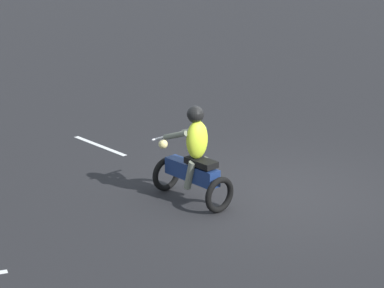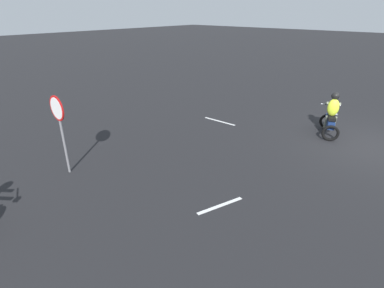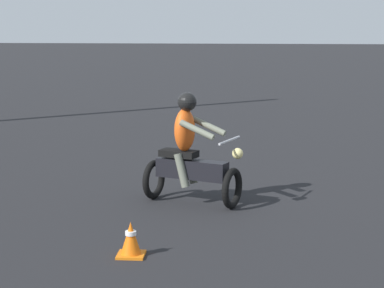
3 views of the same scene
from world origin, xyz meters
name	(u,v)px [view 1 (image 1 of 3)]	position (x,y,z in m)	size (l,w,h in m)	color
ground_plane	(275,193)	(0.00, 0.00, 0.00)	(120.00, 120.00, 0.00)	black
motorcycle_rider_foreground	(193,160)	(1.45, -0.11, 0.73)	(1.12, 1.54, 1.66)	black
lane_stripe_se	(100,146)	(2.27, -3.53, 0.00)	(0.10, 1.68, 0.01)	silver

